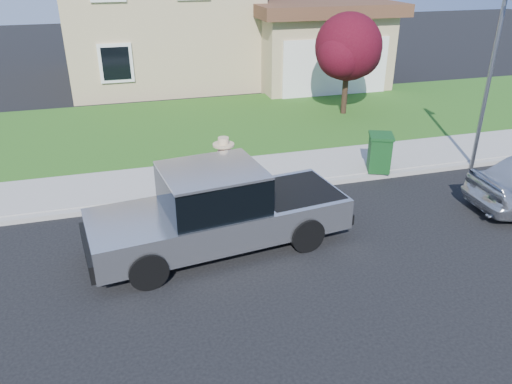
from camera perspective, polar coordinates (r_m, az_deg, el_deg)
ground at (r=10.02m, az=0.16°, el=-7.59°), size 80.00×80.00×0.00m
curb at (r=12.67m, az=0.90°, el=0.26°), size 40.00×0.20×0.12m
sidewalk at (r=13.63m, az=-0.43°, el=2.22°), size 40.00×2.00×0.15m
lawn at (r=17.74m, az=-4.34°, el=7.71°), size 40.00×7.00×0.10m
house at (r=24.82m, az=-7.84°, el=20.05°), size 14.00×11.30×6.85m
pickup_truck at (r=10.05m, az=-4.30°, el=-2.16°), size 5.50×2.45×1.75m
woman at (r=11.14m, az=-3.61°, el=1.32°), size 0.67×0.47×1.92m
ornamental_tree at (r=18.63m, az=10.57°, el=15.67°), size 2.62×2.36×3.59m
trash_bin at (r=13.84m, az=13.95°, el=4.44°), size 0.84×0.89×1.01m
street_lamp at (r=14.54m, az=25.30°, el=12.05°), size 0.25×0.61×4.67m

